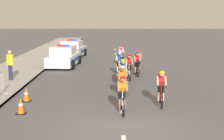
{
  "coord_description": "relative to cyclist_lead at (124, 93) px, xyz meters",
  "views": [
    {
      "loc": [
        -0.36,
        -11.39,
        3.79
      ],
      "look_at": [
        -0.42,
        5.54,
        1.1
      ],
      "focal_mm": 56.79,
      "sensor_mm": 36.0,
      "label": 1
    }
  ],
  "objects": [
    {
      "name": "kerb_edge",
      "position": [
        -5.03,
        12.18,
        -0.72
      ],
      "size": [
        0.16,
        60.0,
        0.13
      ],
      "primitive_type": "cube",
      "color": "#9E9E99",
      "rests_on": "ground"
    },
    {
      "name": "cyclist_ninth",
      "position": [
        0.29,
        12.82,
        0.0
      ],
      "size": [
        0.45,
        1.72,
        1.56
      ],
      "color": "black",
      "rests_on": "ground"
    },
    {
      "name": "cyclist_third",
      "position": [
        0.08,
        2.59,
        0.0
      ],
      "size": [
        0.42,
        1.72,
        1.56
      ],
      "color": "black",
      "rests_on": "ground"
    },
    {
      "name": "spectator_closest",
      "position": [
        -6.08,
        6.32,
        0.3
      ],
      "size": [
        0.44,
        0.41,
        1.68
      ],
      "color": "#23284C",
      "rests_on": "sidewalk_slab"
    },
    {
      "name": "traffic_cone_mid",
      "position": [
        -3.88,
        -0.09,
        -0.48
      ],
      "size": [
        0.36,
        0.36,
        0.64
      ],
      "color": "black",
      "rests_on": "ground"
    },
    {
      "name": "cyclist_tenth",
      "position": [
        1.32,
        9.42,
        0.0
      ],
      "size": [
        0.42,
        1.72,
        1.56
      ],
      "color": "black",
      "rests_on": "ground"
    },
    {
      "name": "lane_markings_centre",
      "position": [
        -0.04,
        10.7,
        -0.78
      ],
      "size": [
        0.14,
        29.6,
        0.01
      ],
      "color": "white",
      "rests_on": "ground"
    },
    {
      "name": "cyclist_sixth",
      "position": [
        0.59,
        7.13,
        0.0
      ],
      "size": [
        0.44,
        1.72,
        1.56
      ],
      "color": "black",
      "rests_on": "ground"
    },
    {
      "name": "sidewalk_slab",
      "position": [
        -6.82,
        12.18,
        -0.73
      ],
      "size": [
        3.74,
        60.0,
        0.12
      ],
      "primitive_type": "cube",
      "color": "#A3A099",
      "rests_on": "ground"
    },
    {
      "name": "cyclist_fourth",
      "position": [
        0.17,
        4.7,
        0.0
      ],
      "size": [
        0.43,
        1.72,
        1.56
      ],
      "color": "black",
      "rests_on": "ground"
    },
    {
      "name": "cyclist_second",
      "position": [
        1.65,
        1.13,
        0.0
      ],
      "size": [
        0.44,
        1.72,
        1.56
      ],
      "color": "black",
      "rests_on": "ground"
    },
    {
      "name": "cyclist_fifth",
      "position": [
        0.16,
        5.9,
        0.0
      ],
      "size": [
        0.42,
        1.72,
        1.56
      ],
      "color": "black",
      "rests_on": "ground"
    },
    {
      "name": "cyclist_lead",
      "position": [
        0.0,
        0.0,
        0.0
      ],
      "size": [
        0.43,
        1.72,
        1.56
      ],
      "color": "black",
      "rests_on": "ground"
    },
    {
      "name": "ground_plane",
      "position": [
        -0.04,
        -1.82,
        -0.79
      ],
      "size": [
        160.0,
        160.0,
        0.0
      ],
      "primitive_type": "plane",
      "color": "#56565B"
    },
    {
      "name": "cyclist_seventh",
      "position": [
        0.05,
        8.59,
        0.0
      ],
      "size": [
        0.45,
        1.72,
        1.56
      ],
      "color": "black",
      "rests_on": "ground"
    },
    {
      "name": "cyclist_eighth",
      "position": [
        1.15,
        8.37,
        0.0
      ],
      "size": [
        0.43,
        1.72,
        1.56
      ],
      "color": "black",
      "rests_on": "ground"
    },
    {
      "name": "traffic_cone_near",
      "position": [
        -4.14,
        1.86,
        -0.48
      ],
      "size": [
        0.36,
        0.36,
        0.64
      ],
      "color": "black",
      "rests_on": "ground"
    },
    {
      "name": "police_car_nearest",
      "position": [
        -3.9,
        12.33,
        -0.11
      ],
      "size": [
        2.26,
        4.52,
        1.59
      ],
      "color": "white",
      "rests_on": "ground"
    },
    {
      "name": "police_car_second",
      "position": [
        -3.9,
        17.83,
        -0.11
      ],
      "size": [
        2.32,
        4.55,
        1.59
      ],
      "color": "silver",
      "rests_on": "ground"
    }
  ]
}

